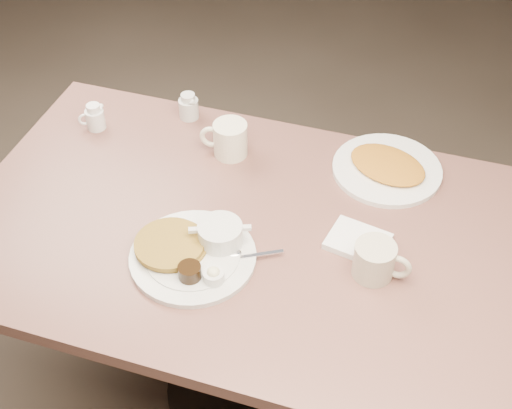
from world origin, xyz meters
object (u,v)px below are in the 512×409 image
(coffee_mug_near, at_px, (376,260))
(coffee_mug_far, at_px, (229,139))
(creamer_left, at_px, (95,117))
(hash_plate, at_px, (387,168))
(creamer_right, at_px, (188,107))
(main_plate, at_px, (195,250))
(diner_table, at_px, (254,274))

(coffee_mug_near, relative_size, coffee_mug_far, 1.00)
(creamer_left, xyz_separation_m, hash_plate, (0.85, 0.07, -0.02))
(coffee_mug_near, height_order, creamer_right, coffee_mug_near)
(coffee_mug_far, bearing_deg, coffee_mug_near, -33.75)
(creamer_left, bearing_deg, main_plate, -39.74)
(coffee_mug_near, distance_m, hash_plate, 0.38)
(coffee_mug_near, distance_m, creamer_right, 0.78)
(main_plate, distance_m, creamer_left, 0.60)
(coffee_mug_far, bearing_deg, hash_plate, 7.45)
(coffee_mug_near, distance_m, coffee_mug_far, 0.57)
(diner_table, distance_m, coffee_mug_far, 0.38)
(diner_table, relative_size, main_plate, 3.70)
(coffee_mug_far, relative_size, hash_plate, 0.36)
(diner_table, xyz_separation_m, coffee_mug_near, (0.32, -0.05, 0.22))
(coffee_mug_far, relative_size, creamer_left, 1.77)
(diner_table, xyz_separation_m, main_plate, (-0.11, -0.13, 0.19))
(main_plate, xyz_separation_m, creamer_left, (-0.46, 0.38, 0.01))
(coffee_mug_near, xyz_separation_m, coffee_mug_far, (-0.47, 0.32, 0.00))
(creamer_left, bearing_deg, diner_table, -24.36)
(creamer_right, bearing_deg, diner_table, -49.89)
(creamer_right, bearing_deg, coffee_mug_near, -34.37)
(hash_plate, bearing_deg, creamer_left, -175.60)
(main_plate, relative_size, creamer_right, 5.07)
(creamer_left, distance_m, creamer_right, 0.27)
(coffee_mug_near, relative_size, creamer_left, 1.77)
(coffee_mug_far, height_order, hash_plate, coffee_mug_far)
(main_plate, height_order, coffee_mug_far, coffee_mug_far)
(main_plate, bearing_deg, hash_plate, 49.32)
(main_plate, relative_size, coffee_mug_near, 2.86)
(diner_table, bearing_deg, coffee_mug_near, -8.98)
(diner_table, distance_m, creamer_right, 0.55)
(diner_table, bearing_deg, main_plate, -130.24)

